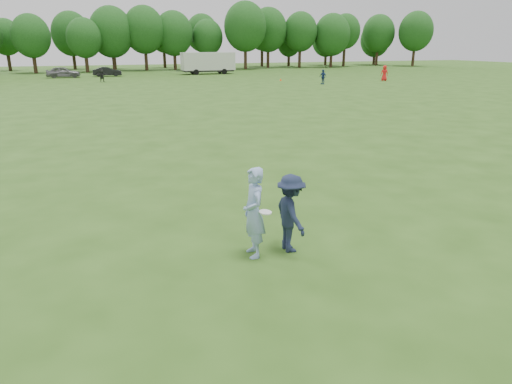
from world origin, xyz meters
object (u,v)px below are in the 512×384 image
player_far_b (323,77)px  cargo_trailer (208,62)px  defender (291,213)px  field_cone (281,80)px  car_f (107,72)px  car_e (63,72)px  thrower (254,213)px  player_far_c (384,73)px  player_far_d (102,75)px

player_far_b → cargo_trailer: cargo_trailer is taller
defender → field_cone: defender is taller
player_far_b → car_f: 31.72m
cargo_trailer → player_far_b: bearing=-72.1°
player_far_b → car_f: size_ratio=0.42×
defender → cargo_trailer: size_ratio=0.19×
defender → car_e: 61.17m
player_far_b → car_e: player_far_b is taller
thrower → defender: size_ratio=1.13×
car_f → car_e: bearing=101.9°
thrower → car_e: (-4.97, 60.85, -0.24)m
thrower → cargo_trailer: size_ratio=0.22×
car_f → cargo_trailer: size_ratio=0.44×
defender → car_f: size_ratio=0.44×
car_f → field_cone: bearing=-124.6°
defender → car_e: bearing=6.3°
thrower → car_f: 61.59m
thrower → defender: thrower is taller
player_far_c → cargo_trailer: bearing=-32.6°
defender → thrower: bearing=87.7°
player_far_b → player_far_c: 9.76m
player_far_d → cargo_trailer: bearing=22.7°
car_e → cargo_trailer: cargo_trailer is taller
cargo_trailer → player_far_c: bearing=-51.2°
car_e → car_f: 5.84m
field_cone → player_far_c: bearing=-21.2°
field_cone → cargo_trailer: bearing=106.7°
player_far_d → car_f: player_far_d is taller
defender → player_far_d: bearing=2.3°
car_e → player_far_b: bearing=-126.9°
player_far_d → cargo_trailer: cargo_trailer is taller
field_cone → player_far_d: bearing=164.4°
player_far_c → player_far_d: player_far_c is taller
player_far_c → cargo_trailer: cargo_trailer is taller
thrower → defender: 0.85m
thrower → car_e: 61.05m
thrower → field_cone: bearing=159.1°
defender → player_far_c: (31.83, 40.71, 0.07)m
thrower → player_far_c: bearing=144.7°
player_far_d → cargo_trailer: 19.29m
player_far_c → cargo_trailer: size_ratio=0.21×
player_far_b → cargo_trailer: (-7.38, 22.81, 0.96)m
player_far_d → field_cone: (21.05, -5.90, -0.63)m
defender → car_f: bearing=0.9°
defender → player_far_d: size_ratio=1.12×
thrower → player_far_b: (23.07, 38.98, -0.17)m
player_far_b → cargo_trailer: bearing=179.1°
player_far_c → car_f: 38.11m
player_far_d → car_f: 10.41m
field_cone → defender: bearing=-113.5°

